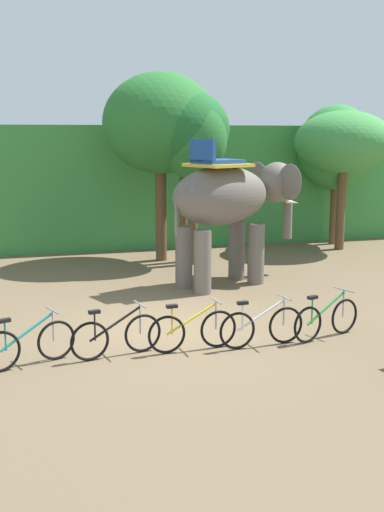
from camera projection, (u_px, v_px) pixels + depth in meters
ground_plane at (171, 330)px, 12.82m from camera, size 80.00×80.00×0.00m
foliage_hedge at (95, 183)px, 23.81m from camera, size 36.00×6.00×4.18m
tree_far_right at (160, 124)px, 19.07m from camera, size 3.48×3.48×5.73m
tree_center at (183, 130)px, 18.83m from camera, size 2.79×2.79×5.24m
tree_right at (193, 139)px, 18.55m from camera, size 2.02×2.02×5.05m
tree_left at (344, 142)px, 21.07m from camera, size 3.28×3.28×4.67m
tree_center_left at (336, 148)px, 22.15m from camera, size 2.70×2.70×4.90m
elephant at (231, 201)px, 16.34m from camera, size 4.20×2.88×3.78m
bike_teal at (29, 344)px, 10.76m from camera, size 1.62×0.73×0.92m
bike_black at (117, 336)px, 11.22m from camera, size 1.69×0.54×0.92m
bike_yellow at (193, 330)px, 11.53m from camera, size 1.71×0.52×0.92m
bike_white at (262, 326)px, 11.76m from camera, size 1.71×0.52×0.92m
bike_green at (326, 319)px, 12.23m from camera, size 1.64×0.69×0.92m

